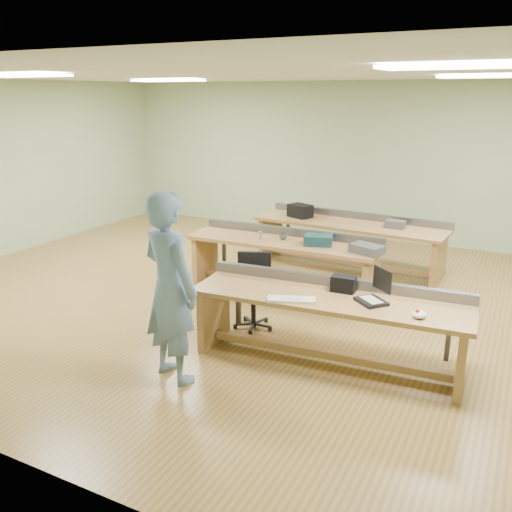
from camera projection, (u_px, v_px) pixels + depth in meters
name	position (u px, v px, depth m)	size (l,w,h in m)	color
floor	(260.00, 298.00, 7.60)	(10.00, 10.00, 0.00)	olive
ceiling	(261.00, 73.00, 6.74)	(10.00, 10.00, 0.00)	silver
wall_back	(352.00, 161.00, 10.58)	(10.00, 0.04, 3.00)	#9EB488
wall_front	(4.00, 283.00, 3.76)	(10.00, 0.04, 3.00)	#9EB488
wall_left	(2.00, 170.00, 9.35)	(0.04, 8.00, 3.00)	#9EB488
fluor_panels	(261.00, 76.00, 6.75)	(6.20, 3.50, 0.03)	white
workbench_front	(329.00, 313.00, 5.67)	(2.92, 0.97, 0.86)	#B0894A
workbench_mid	(283.00, 253.00, 7.80)	(2.80, 0.79, 0.86)	#B0894A
workbench_back	(349.00, 234.00, 8.84)	(3.16, 1.05, 0.86)	#B0894A
person	(170.00, 288.00, 5.24)	(0.70, 0.46, 1.91)	slate
laptop_base	(371.00, 301.00, 5.41)	(0.29, 0.24, 0.03)	black
laptop_screen	(382.00, 280.00, 5.39)	(0.29, 0.01, 0.23)	black
keyboard	(291.00, 300.00, 5.46)	(0.48, 0.16, 0.03)	silver
trackball_mouse	(419.00, 314.00, 5.05)	(0.13, 0.16, 0.07)	white
camera_bag	(344.00, 284.00, 5.71)	(0.25, 0.16, 0.17)	black
task_chair	(254.00, 301.00, 6.61)	(0.65, 0.65, 0.91)	black
parts_bin_teal	(318.00, 240.00, 7.49)	(0.38, 0.29, 0.13)	#12343C
parts_bin_grey	(367.00, 249.00, 7.09)	(0.42, 0.26, 0.11)	#3C3C3F
mug	(283.00, 237.00, 7.76)	(0.11, 0.11, 0.09)	#3C3C3F
drinks_can	(260.00, 235.00, 7.75)	(0.07, 0.07, 0.12)	silver
storage_box_back	(300.00, 211.00, 9.15)	(0.38, 0.27, 0.22)	black
tray_back	(395.00, 224.00, 8.42)	(0.29, 0.21, 0.12)	#3C3C3F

